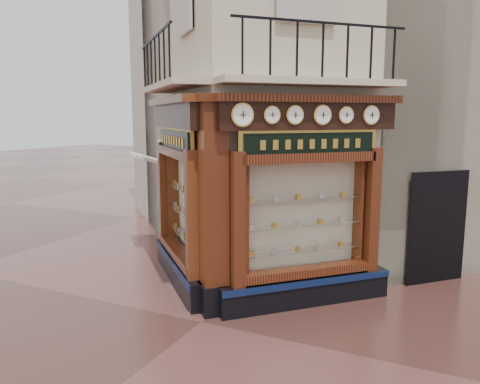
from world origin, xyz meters
The scene contains 17 objects.
ground centered at (0.00, 0.00, 0.00)m, with size 80.00×80.00×0.00m, color #472721.
main_building centered at (0.00, 6.16, 6.00)m, with size 8.00×8.00×12.00m, color beige.
neighbour_left centered at (-2.47, 8.63, 5.50)m, with size 8.00×8.00×11.00m, color beige.
neighbour_right centered at (2.47, 8.63, 5.50)m, with size 8.00×8.00×11.00m, color beige.
shopfront_left centered at (-1.41, 1.57, 1.98)m, with size 2.86×2.86×3.98m.
shopfront_right centered at (1.41, 1.57, 1.98)m, with size 2.86×2.86×3.98m.
corner_pilaster centered at (0.00, 0.50, 1.95)m, with size 0.85×0.85×3.98m.
balcony centered at (0.00, 1.49, 4.22)m, with size 5.94×2.97×1.03m.
clock_a centered at (0.58, 0.48, 3.62)m, with size 0.32×0.32×0.41m.
clock_b centered at (0.96, 0.86, 3.62)m, with size 0.26×0.26×0.31m.
clock_c centered at (1.27, 1.17, 3.62)m, with size 0.27×0.27×0.34m.
clock_d centered at (1.66, 1.56, 3.62)m, with size 0.29×0.29×0.36m.
clock_e centered at (2.01, 1.90, 3.62)m, with size 0.26×0.26×0.31m.
clock_f centered at (2.39, 2.28, 3.62)m, with size 0.29×0.29×0.36m.
awning centered at (-3.50, 3.30, 0.00)m, with size 1.32×0.79×0.08m, color white, non-canonical shape.
signboard_left centered at (-1.46, 1.51, 3.10)m, with size 2.12×2.12×0.57m.
signboard_right centered at (1.46, 1.51, 3.10)m, with size 2.01×2.01×0.54m.
Camera 1 is at (3.95, -6.75, 3.59)m, focal length 35.00 mm.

